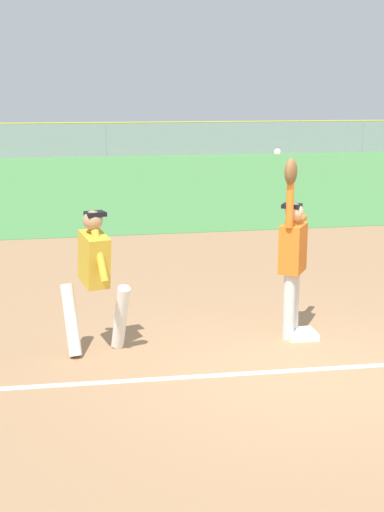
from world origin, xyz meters
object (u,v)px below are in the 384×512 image
fielder (292,251)px  parked_car_red (116,138)px  runner (95,272)px  first_base (301,334)px  parked_car_green (226,136)px  baseball (277,152)px

fielder → parked_car_red: size_ratio=0.51×
runner → parked_car_red: runner is taller
first_base → fielder: fielder is taller
parked_car_green → fielder: bearing=-104.6°
fielder → runner: bearing=35.7°
fielder → baseball: (-0.30, -0.21, 1.24)m
baseball → parked_car_red: baseball is taller
fielder → baseball: bearing=68.5°
baseball → parked_car_red: 30.64m
runner → first_base: bearing=-13.2°
parked_car_red → parked_car_green: bearing=3.8°
fielder → parked_car_green: 31.23m
parked_car_red → baseball: bearing=-89.0°
parked_car_red → runner: bearing=-93.0°
fielder → parked_car_red: 30.38m
baseball → parked_car_green: size_ratio=0.02×
baseball → parked_car_green: bearing=77.1°
fielder → baseball: 1.29m
first_base → parked_car_red: 30.44m
parked_car_red → fielder: bearing=-88.4°
runner → baseball: size_ratio=23.24×
first_base → parked_car_red: (0.48, 30.43, 0.63)m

